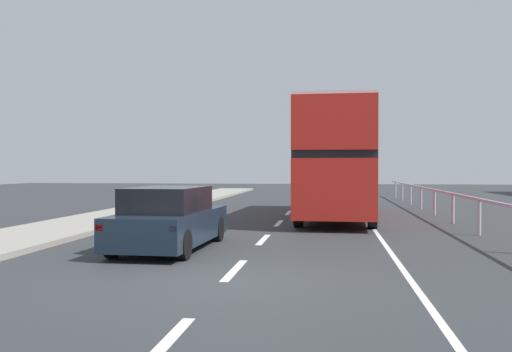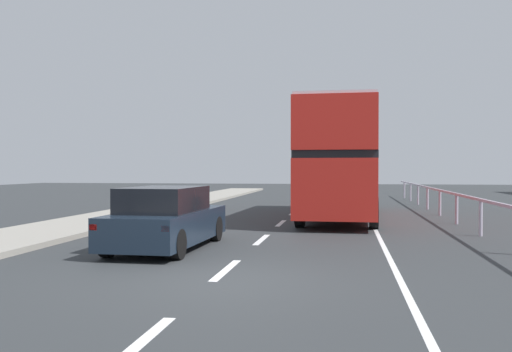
% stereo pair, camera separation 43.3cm
% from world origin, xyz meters
% --- Properties ---
extents(ground_plane, '(73.31, 120.00, 0.10)m').
position_xyz_m(ground_plane, '(0.00, 0.00, -0.05)').
color(ground_plane, '#2E3134').
extents(lane_paint_markings, '(3.26, 46.00, 0.01)m').
position_xyz_m(lane_paint_markings, '(1.89, 8.54, 0.00)').
color(lane_paint_markings, silver).
rests_on(lane_paint_markings, ground).
extents(bridge_side_railing, '(0.10, 42.00, 1.05)m').
position_xyz_m(bridge_side_railing, '(5.94, 9.00, 0.86)').
color(bridge_side_railing, '#B7A9BC').
rests_on(bridge_side_railing, ground).
extents(double_decker_bus_red, '(2.89, 11.06, 4.17)m').
position_xyz_m(double_decker_bus_red, '(2.05, 12.70, 2.24)').
color(double_decker_bus_red, red).
rests_on(double_decker_bus_red, ground).
extents(hatchback_car_near, '(1.88, 4.58, 1.46)m').
position_xyz_m(hatchback_car_near, '(-1.97, 3.47, 0.70)').
color(hatchback_car_near, '#182433').
rests_on(hatchback_car_near, ground).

